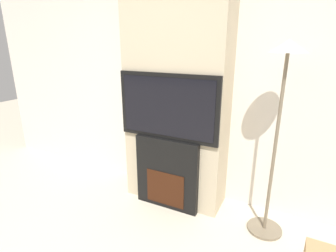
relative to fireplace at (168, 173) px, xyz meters
name	(u,v)px	position (x,y,z in m)	size (l,w,h in m)	color
wall_back	(185,80)	(0.00, 0.44, 0.95)	(6.00, 0.06, 2.70)	silver
chimney_breast	(177,83)	(0.00, 0.20, 0.95)	(1.09, 0.41, 2.70)	#BCAD8E
fireplace	(168,173)	(0.00, 0.00, 0.00)	(0.71, 0.15, 0.80)	black
television	(168,107)	(0.00, 0.00, 0.74)	(1.08, 0.07, 0.67)	black
floor_lamp	(281,102)	(1.03, 0.05, 0.88)	(0.32, 0.32, 1.78)	#726651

